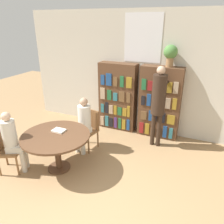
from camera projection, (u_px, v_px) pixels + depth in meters
The scene contains 11 objects.
wall_back at pixel (141, 74), 5.44m from camera, with size 6.40×0.07×3.00m.
bookshelf_left at pixel (118, 97), 5.72m from camera, with size 0.98×0.34×1.76m.
bookshelf_right at pixel (160, 103), 5.31m from camera, with size 0.98×0.34×1.76m.
flower_vase at pixel (170, 53), 4.80m from camera, with size 0.31×0.31×0.48m.
reading_table at pixel (56, 140), 4.13m from camera, with size 1.29×1.29×0.75m.
chair_near_camera at pixel (5, 148), 4.13m from camera, with size 0.54×0.54×0.89m.
chair_left_side at pixel (89, 127), 4.94m from camera, with size 0.46×0.46×0.89m.
seated_reader_left at pixel (83, 122), 4.72m from camera, with size 0.33×0.40×1.24m.
seated_reader_right at pixel (13, 139), 4.06m from camera, with size 0.40×0.38×1.23m.
librarian_standing at pixel (159, 99), 4.75m from camera, with size 0.31×0.58×1.87m.
open_book_on_table at pixel (59, 130), 4.22m from camera, with size 0.24×0.18×0.03m.
Camera 1 is at (1.52, -1.78, 2.72)m, focal length 35.00 mm.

